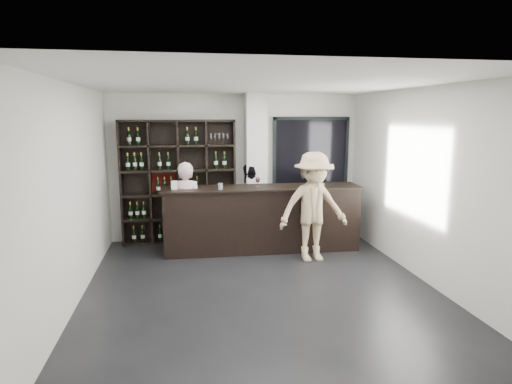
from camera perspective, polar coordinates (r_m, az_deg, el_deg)
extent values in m
cube|color=black|center=(6.41, 0.56, -12.65)|extent=(5.00, 5.50, 0.01)
cube|color=silver|center=(8.46, -0.08, 3.19)|extent=(0.40, 0.40, 2.90)
cube|color=black|center=(8.95, 7.28, 3.18)|extent=(1.60, 0.08, 2.10)
cube|color=black|center=(8.95, 7.28, 3.18)|extent=(1.48, 0.02, 1.98)
cube|color=black|center=(7.92, 0.79, -3.69)|extent=(3.55, 0.66, 1.16)
cube|color=black|center=(7.80, 0.81, 0.59)|extent=(3.63, 0.74, 0.03)
imported|color=beige|center=(7.83, -9.30, -2.08)|extent=(0.68, 0.52, 1.67)
imported|color=black|center=(8.48, -1.00, -1.40)|extent=(0.92, 0.83, 1.56)
imported|color=tan|center=(7.36, 7.65, -2.00)|extent=(1.27, 0.79, 1.88)
cylinder|color=silver|center=(7.52, -4.77, 0.76)|extent=(0.11, 0.11, 0.11)
cube|color=white|center=(8.13, 8.53, 1.06)|extent=(0.15, 0.15, 0.02)
cube|color=white|center=(7.62, -10.84, 0.89)|extent=(0.11, 0.07, 0.16)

